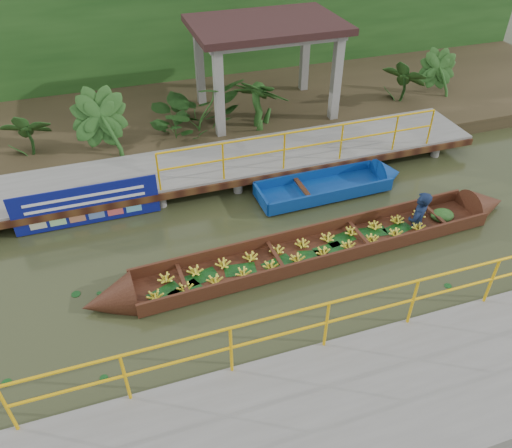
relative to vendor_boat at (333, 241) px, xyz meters
name	(u,v)px	position (x,y,z in m)	size (l,w,h in m)	color
ground	(229,266)	(-2.35, 0.18, -0.24)	(80.00, 80.00, 0.00)	#2F351A
land_strip	(167,113)	(-2.35, 7.68, -0.02)	(30.00, 8.00, 0.45)	#2E2717
far_dock	(194,169)	(-2.33, 3.61, 0.24)	(16.00, 2.06, 1.66)	slate
near_dock	(364,412)	(-1.35, -4.02, 0.06)	(18.00, 2.40, 1.73)	slate
pavilion	(266,34)	(0.65, 6.48, 2.58)	(4.40, 3.00, 3.00)	slate
foliage_backdrop	(148,35)	(-2.35, 10.18, 1.76)	(30.00, 0.80, 4.00)	#1A4315
vendor_boat	(333,241)	(0.00, 0.00, 0.00)	(10.27, 1.47, 2.21)	#3A1910
moored_blue_boat	(356,182)	(1.69, 2.12, -0.07)	(4.08, 1.20, 0.96)	navy
blue_banner	(87,205)	(-5.11, 2.66, 0.32)	(3.36, 0.04, 1.05)	navy
tropical_plants	(253,101)	(-0.10, 5.48, 1.02)	(14.29, 1.29, 1.62)	#1A4315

